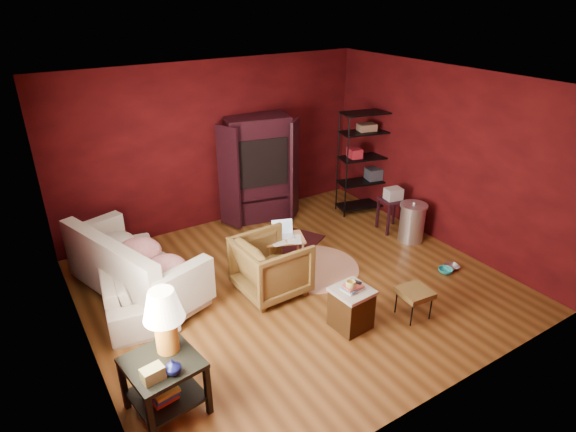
{
  "coord_description": "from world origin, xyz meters",
  "views": [
    {
      "loc": [
        -3.17,
        -4.79,
        3.83
      ],
      "look_at": [
        0.0,
        0.2,
        1.0
      ],
      "focal_mm": 30.0,
      "sensor_mm": 36.0,
      "label": 1
    }
  ],
  "objects_px": {
    "sofa": "(131,271)",
    "armchair": "(271,263)",
    "hamper": "(351,307)",
    "side_table": "(163,342)",
    "laptop_desk": "(284,240)",
    "tv_armoire": "(258,167)",
    "wire_shelving": "(365,158)"
  },
  "relations": [
    {
      "from": "sofa",
      "to": "tv_armoire",
      "type": "distance_m",
      "value": 3.01
    },
    {
      "from": "armchair",
      "to": "wire_shelving",
      "type": "relative_size",
      "value": 0.47
    },
    {
      "from": "tv_armoire",
      "to": "wire_shelving",
      "type": "bearing_deg",
      "value": -10.28
    },
    {
      "from": "sofa",
      "to": "hamper",
      "type": "bearing_deg",
      "value": -126.6
    },
    {
      "from": "sofa",
      "to": "armchair",
      "type": "distance_m",
      "value": 1.87
    },
    {
      "from": "sofa",
      "to": "wire_shelving",
      "type": "distance_m",
      "value": 4.54
    },
    {
      "from": "hamper",
      "to": "wire_shelving",
      "type": "height_order",
      "value": "wire_shelving"
    },
    {
      "from": "sofa",
      "to": "armchair",
      "type": "xyz_separation_m",
      "value": [
        1.65,
        -0.88,
        0.04
      ]
    },
    {
      "from": "side_table",
      "to": "hamper",
      "type": "distance_m",
      "value": 2.36
    },
    {
      "from": "laptop_desk",
      "to": "tv_armoire",
      "type": "relative_size",
      "value": 0.38
    },
    {
      "from": "armchair",
      "to": "hamper",
      "type": "height_order",
      "value": "armchair"
    },
    {
      "from": "sofa",
      "to": "laptop_desk",
      "type": "height_order",
      "value": "sofa"
    },
    {
      "from": "tv_armoire",
      "to": "wire_shelving",
      "type": "height_order",
      "value": "wire_shelving"
    },
    {
      "from": "side_table",
      "to": "hamper",
      "type": "relative_size",
      "value": 2.1
    },
    {
      "from": "wire_shelving",
      "to": "tv_armoire",
      "type": "bearing_deg",
      "value": 170.81
    },
    {
      "from": "side_table",
      "to": "laptop_desk",
      "type": "xyz_separation_m",
      "value": [
        2.36,
        1.63,
        -0.34
      ]
    },
    {
      "from": "sofa",
      "to": "laptop_desk",
      "type": "relative_size",
      "value": 2.89
    },
    {
      "from": "side_table",
      "to": "laptop_desk",
      "type": "bearing_deg",
      "value": 34.63
    },
    {
      "from": "tv_armoire",
      "to": "hamper",
      "type": "bearing_deg",
      "value": -87.75
    },
    {
      "from": "laptop_desk",
      "to": "tv_armoire",
      "type": "bearing_deg",
      "value": 93.01
    },
    {
      "from": "sofa",
      "to": "hamper",
      "type": "relative_size",
      "value": 3.33
    },
    {
      "from": "side_table",
      "to": "laptop_desk",
      "type": "distance_m",
      "value": 2.89
    },
    {
      "from": "armchair",
      "to": "hamper",
      "type": "relative_size",
      "value": 1.43
    },
    {
      "from": "wire_shelving",
      "to": "sofa",
      "type": "bearing_deg",
      "value": -159.99
    },
    {
      "from": "armchair",
      "to": "tv_armoire",
      "type": "distance_m",
      "value": 2.44
    },
    {
      "from": "sofa",
      "to": "tv_armoire",
      "type": "relative_size",
      "value": 1.11
    },
    {
      "from": "sofa",
      "to": "side_table",
      "type": "distance_m",
      "value": 2.1
    },
    {
      "from": "armchair",
      "to": "laptop_desk",
      "type": "xyz_separation_m",
      "value": [
        0.49,
        0.46,
        -0.0
      ]
    },
    {
      "from": "hamper",
      "to": "side_table",
      "type": "bearing_deg",
      "value": 179.7
    },
    {
      "from": "sofa",
      "to": "armchair",
      "type": "height_order",
      "value": "armchair"
    },
    {
      "from": "armchair",
      "to": "laptop_desk",
      "type": "distance_m",
      "value": 0.67
    },
    {
      "from": "armchair",
      "to": "hamper",
      "type": "distance_m",
      "value": 1.27
    }
  ]
}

